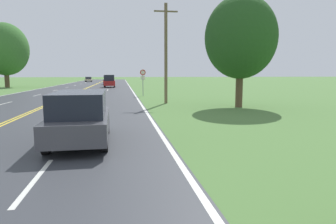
# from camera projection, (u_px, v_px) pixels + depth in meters

# --- Properties ---
(traffic_sign) EXTENTS (0.60, 0.10, 2.72)m
(traffic_sign) POSITION_uv_depth(u_px,v_px,m) (143.00, 76.00, 30.71)
(traffic_sign) COLOR gray
(traffic_sign) RESTS_ON ground
(utility_pole_midground) EXTENTS (1.80, 0.24, 7.55)m
(utility_pole_midground) POSITION_uv_depth(u_px,v_px,m) (166.00, 52.00, 22.87)
(utility_pole_midground) COLOR brown
(utility_pole_midground) RESTS_ON ground
(tree_left_verge) EXTENTS (7.46, 7.46, 10.58)m
(tree_left_verge) POSITION_uv_depth(u_px,v_px,m) (5.00, 49.00, 49.21)
(tree_left_verge) COLOR brown
(tree_left_verge) RESTS_ON ground
(tree_mid_treeline) EXTENTS (4.84, 4.84, 7.52)m
(tree_mid_treeline) POSITION_uv_depth(u_px,v_px,m) (241.00, 38.00, 20.16)
(tree_mid_treeline) COLOR brown
(tree_mid_treeline) RESTS_ON ground
(car_dark_grey_suv_nearest) EXTENTS (1.94, 4.53, 1.71)m
(car_dark_grey_suv_nearest) POSITION_uv_depth(u_px,v_px,m) (80.00, 116.00, 9.98)
(car_dark_grey_suv_nearest) COLOR black
(car_dark_grey_suv_nearest) RESTS_ON ground
(car_red_van_approaching) EXTENTS (1.87, 4.15, 2.09)m
(car_red_van_approaching) POSITION_uv_depth(u_px,v_px,m) (110.00, 81.00, 50.27)
(car_red_van_approaching) COLOR black
(car_red_van_approaching) RESTS_ON ground
(car_maroon_van_mid_near) EXTENTS (1.77, 4.03, 1.89)m
(car_maroon_van_mid_near) POSITION_uv_depth(u_px,v_px,m) (108.00, 80.00, 62.20)
(car_maroon_van_mid_near) COLOR black
(car_maroon_van_mid_near) RESTS_ON ground
(car_champagne_sedan_mid_far) EXTENTS (1.83, 4.60, 1.36)m
(car_champagne_sedan_mid_far) POSITION_uv_depth(u_px,v_px,m) (89.00, 79.00, 84.58)
(car_champagne_sedan_mid_far) COLOR black
(car_champagne_sedan_mid_far) RESTS_ON ground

